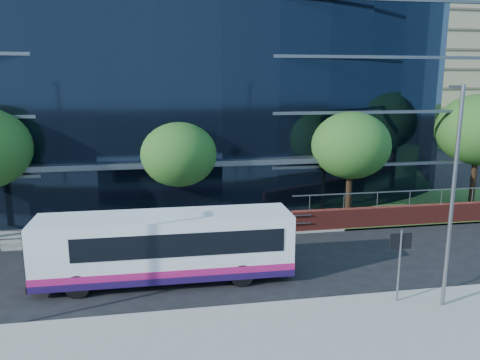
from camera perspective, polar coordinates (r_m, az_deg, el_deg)
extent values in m
plane|color=black|center=(19.00, 3.71, -13.80)|extent=(200.00, 200.00, 0.00)
cube|color=gray|center=(18.09, 4.49, -14.92)|extent=(80.00, 0.25, 0.16)
cube|color=gold|center=(18.30, 4.32, -14.85)|extent=(80.00, 0.08, 0.01)
cube|color=gold|center=(18.43, 4.20, -14.64)|extent=(80.00, 0.08, 0.01)
cube|color=gray|center=(28.84, -13.38, -4.84)|extent=(50.00, 8.00, 0.10)
cube|color=black|center=(40.58, -10.09, 11.51)|extent=(38.00, 16.00, 16.00)
cube|color=#595E66|center=(26.48, -9.61, 1.95)|extent=(22.00, 1.20, 0.30)
cube|color=slate|center=(24.96, -18.57, -5.41)|extent=(24.00, 0.05, 0.05)
cube|color=slate|center=(25.09, -18.51, -6.39)|extent=(24.00, 0.05, 0.05)
cylinder|color=slate|center=(25.11, -18.50, -6.50)|extent=(0.04, 0.04, 1.10)
cube|color=#2D511E|center=(81.33, 16.45, 7.18)|extent=(60.00, 42.00, 4.00)
cube|color=tan|center=(83.34, 16.45, 17.63)|extent=(50.00, 12.00, 26.00)
cylinder|color=slate|center=(18.57, 18.83, -9.85)|extent=(0.08, 0.08, 2.80)
cube|color=black|center=(18.26, 19.00, -7.06)|extent=(0.85, 0.06, 0.60)
cylinder|color=black|center=(26.99, -7.31, -2.72)|extent=(0.36, 0.36, 2.86)
ellipsoid|color=#154B1B|center=(26.41, -7.48, 3.15)|extent=(4.29, 4.29, 3.65)
cylinder|color=black|center=(28.71, 13.09, -1.81)|extent=(0.36, 0.36, 3.08)
ellipsoid|color=#154B1B|center=(28.16, 13.38, 4.14)|extent=(4.62, 4.62, 3.93)
cylinder|color=black|center=(34.00, 26.53, -0.26)|extent=(0.36, 0.36, 3.52)
ellipsoid|color=#154B1B|center=(33.51, 27.08, 5.50)|extent=(5.28, 5.28, 4.49)
cylinder|color=black|center=(63.56, 16.33, 5.52)|extent=(0.36, 0.36, 3.08)
ellipsoid|color=#154B1B|center=(63.31, 16.49, 8.23)|extent=(4.62, 4.62, 3.93)
cylinder|color=black|center=(73.68, 26.90, 5.46)|extent=(0.36, 0.36, 2.86)
ellipsoid|color=#154B1B|center=(73.48, 27.11, 7.62)|extent=(4.29, 4.29, 3.65)
cylinder|color=slate|center=(18.09, 24.47, -2.23)|extent=(0.14, 0.14, 8.00)
cube|color=slate|center=(17.90, 24.93, 10.24)|extent=(0.15, 0.70, 0.12)
cube|color=white|center=(19.85, -9.06, -7.77)|extent=(10.49, 2.51, 2.52)
cube|color=#241148|center=(20.26, -8.95, -10.74)|extent=(10.51, 2.56, 0.29)
cube|color=#B91B65|center=(20.15, -8.98, -9.99)|extent=(10.51, 2.56, 0.29)
cube|color=black|center=(19.74, -7.43, -6.73)|extent=(8.40, 2.54, 0.95)
cube|color=black|center=(20.51, -24.05, -7.69)|extent=(0.11, 2.04, 1.47)
cube|color=black|center=(20.25, -24.29, -5.36)|extent=(0.13, 1.95, 0.38)
cube|color=yellow|center=(20.48, -24.23, -5.17)|extent=(0.05, 1.05, 0.21)
cube|color=black|center=(20.96, -23.75, -11.00)|extent=(0.13, 2.28, 0.23)
cylinder|color=black|center=(19.59, -19.20, -12.12)|extent=(0.95, 0.30, 0.95)
cylinder|color=black|center=(19.51, 0.23, -11.51)|extent=(0.95, 0.30, 0.95)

